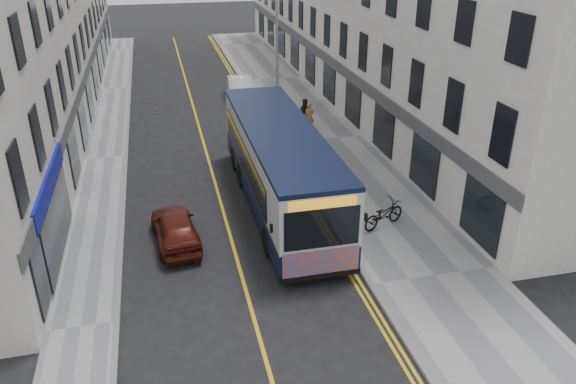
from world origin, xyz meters
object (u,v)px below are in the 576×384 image
streetlamp (276,54)px  city_bus (280,164)px  car_white (240,89)px  pedestrian_far (306,114)px  pedestrian_near (309,117)px  car_maroon (175,228)px  bicycle (384,214)px

streetlamp → city_bus: bearing=-101.3°
city_bus → car_white: 15.61m
pedestrian_far → car_white: size_ratio=0.38×
city_bus → car_white: (0.81, 15.55, -1.16)m
city_bus → pedestrian_far: city_bus is taller
city_bus → pedestrian_near: city_bus is taller
pedestrian_far → car_maroon: size_ratio=0.45×
city_bus → streetlamp: bearing=78.7°
pedestrian_near → car_maroon: bearing=-116.5°
city_bus → pedestrian_far: 9.52m
streetlamp → pedestrian_far: streetlamp is taller
bicycle → pedestrian_far: bearing=-23.5°
car_maroon → pedestrian_far: bearing=-131.8°
streetlamp → bicycle: bearing=-82.0°
car_white → streetlamp: bearing=-76.9°
streetlamp → car_maroon: (-6.17, -10.94, -3.75)m
bicycle → car_white: size_ratio=0.44×
pedestrian_far → pedestrian_near: bearing=-74.9°
pedestrian_far → streetlamp: bearing=177.0°
streetlamp → bicycle: 12.39m
streetlamp → pedestrian_far: size_ratio=4.72×
bicycle → car_maroon: (-7.82, 0.76, -0.00)m
car_maroon → streetlamp: bearing=-125.4°
pedestrian_near → pedestrian_far: size_ratio=0.93×
bicycle → pedestrian_near: size_ratio=1.25×
pedestrian_near → bicycle: bearing=-79.9°
streetlamp → bicycle: size_ratio=4.06×
bicycle → pedestrian_far: 11.63m
streetlamp → pedestrian_near: (1.78, -0.48, -3.48)m
streetlamp → pedestrian_near: streetlamp is taller
pedestrian_near → car_white: bearing=121.9°
streetlamp → pedestrian_far: (1.67, -0.08, -3.42)m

